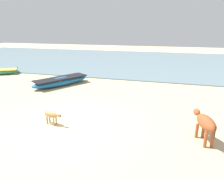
% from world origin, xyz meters
% --- Properties ---
extents(ground, '(80.00, 80.00, 0.00)m').
position_xyz_m(ground, '(0.00, 0.00, 0.00)').
color(ground, '#CCB789').
extents(sea_water, '(60.00, 20.00, 0.08)m').
position_xyz_m(sea_water, '(0.00, 18.19, 0.04)').
color(sea_water, slate).
rests_on(sea_water, ground).
extents(fishing_boat_3, '(3.31, 4.38, 0.78)m').
position_xyz_m(fishing_boat_3, '(-3.47, 5.59, 0.31)').
color(fishing_boat_3, '#1E669E').
rests_on(fishing_boat_3, ground).
extents(cow_adult_rust, '(0.81, 1.56, 1.03)m').
position_xyz_m(cow_adult_rust, '(5.44, 0.16, 0.74)').
color(cow_adult_rust, '#9E4C28').
rests_on(cow_adult_rust, ground).
extents(calf_near_tan, '(0.95, 0.44, 0.62)m').
position_xyz_m(calf_near_tan, '(-0.71, -0.14, 0.45)').
color(calf_near_tan, tan).
rests_on(calf_near_tan, ground).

